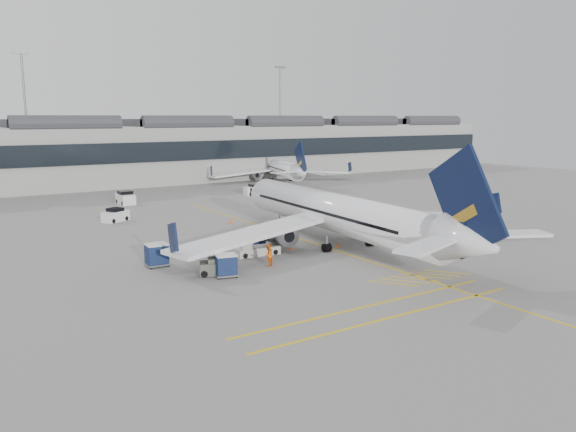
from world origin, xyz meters
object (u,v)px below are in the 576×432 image
ramp_agent_a (291,240)px  ramp_agent_b (268,255)px  belt_loader (256,249)px  airliner_main (338,214)px  pushback_tug (216,267)px  baggage_cart_a (248,238)px

ramp_agent_a → ramp_agent_b: (-5.05, -4.03, -0.01)m
belt_loader → airliner_main: bearing=-1.1°
ramp_agent_a → pushback_tug: (-10.07, -4.00, -0.37)m
ramp_agent_a → belt_loader: bearing=137.7°
airliner_main → ramp_agent_b: airliner_main is taller
baggage_cart_a → ramp_agent_b: 7.71m
baggage_cart_a → airliner_main: bearing=-3.1°
airliner_main → baggage_cart_a: airliner_main is taller
pushback_tug → ramp_agent_a: bearing=46.0°
ramp_agent_a → ramp_agent_b: 6.46m
belt_loader → pushback_tug: bearing=-141.3°
pushback_tug → baggage_cart_a: bearing=70.4°
belt_loader → baggage_cart_a: 3.46m
airliner_main → belt_loader: (-9.02, 0.96, -2.59)m
airliner_main → belt_loader: bearing=177.8°
belt_loader → pushback_tug: 7.37m
belt_loader → pushback_tug: belt_loader is taller
belt_loader → baggage_cart_a: belt_loader is taller
belt_loader → ramp_agent_b: bearing=-100.0°
ramp_agent_b → pushback_tug: bearing=-32.0°
ramp_agent_a → pushback_tug: 10.84m
belt_loader → ramp_agent_b: 4.28m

